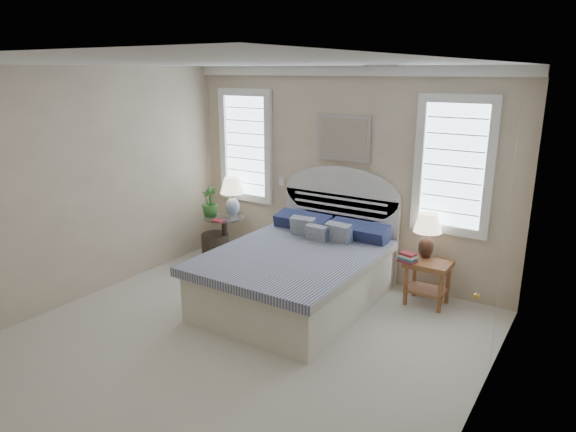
# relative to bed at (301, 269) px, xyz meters

# --- Properties ---
(floor) EXTENTS (4.50, 5.00, 0.01)m
(floor) POSITION_rel_bed_xyz_m (0.00, -1.46, -0.39)
(floor) COLOR beige
(floor) RESTS_ON ground
(ceiling) EXTENTS (4.50, 5.00, 0.01)m
(ceiling) POSITION_rel_bed_xyz_m (0.00, -1.46, 2.31)
(ceiling) COLOR silver
(ceiling) RESTS_ON wall_back
(wall_back) EXTENTS (4.50, 0.02, 2.70)m
(wall_back) POSITION_rel_bed_xyz_m (0.00, 1.04, 0.96)
(wall_back) COLOR tan
(wall_back) RESTS_ON floor
(wall_left) EXTENTS (0.02, 5.00, 2.70)m
(wall_left) POSITION_rel_bed_xyz_m (-2.25, -1.46, 0.96)
(wall_left) COLOR tan
(wall_left) RESTS_ON floor
(wall_right) EXTENTS (0.02, 5.00, 2.70)m
(wall_right) POSITION_rel_bed_xyz_m (2.25, -1.46, 0.96)
(wall_right) COLOR tan
(wall_right) RESTS_ON floor
(crown_molding) EXTENTS (4.50, 0.08, 0.12)m
(crown_molding) POSITION_rel_bed_xyz_m (0.00, 1.00, 2.25)
(crown_molding) COLOR silver
(crown_molding) RESTS_ON wall_back
(hvac_vent) EXTENTS (0.30, 0.20, 0.02)m
(hvac_vent) POSITION_rel_bed_xyz_m (1.20, -0.66, 2.29)
(hvac_vent) COLOR #B2B2B2
(hvac_vent) RESTS_ON ceiling
(switch_plate) EXTENTS (0.08, 0.01, 0.12)m
(switch_plate) POSITION_rel_bed_xyz_m (-0.95, 1.03, 0.76)
(switch_plate) COLOR silver
(switch_plate) RESTS_ON wall_back
(window_left) EXTENTS (0.90, 0.06, 1.60)m
(window_left) POSITION_rel_bed_xyz_m (-1.55, 1.02, 1.21)
(window_left) COLOR #C9E9FF
(window_left) RESTS_ON wall_back
(window_right) EXTENTS (0.90, 0.06, 1.60)m
(window_right) POSITION_rel_bed_xyz_m (1.40, 1.02, 1.21)
(window_right) COLOR #C9E9FF
(window_right) RESTS_ON wall_back
(painting) EXTENTS (0.74, 0.04, 0.58)m
(painting) POSITION_rel_bed_xyz_m (0.00, 1.00, 1.43)
(painting) COLOR silver
(painting) RESTS_ON wall_back
(closet_door) EXTENTS (0.02, 1.80, 2.40)m
(closet_door) POSITION_rel_bed_xyz_m (2.23, -0.26, 0.81)
(closet_door) COLOR white
(closet_door) RESTS_ON floor
(bed) EXTENTS (1.72, 2.28, 1.47)m
(bed) POSITION_rel_bed_xyz_m (0.00, 0.00, 0.00)
(bed) COLOR white
(bed) RESTS_ON floor
(side_table_left) EXTENTS (0.56, 0.56, 0.63)m
(side_table_left) POSITION_rel_bed_xyz_m (-1.65, 0.59, 0.00)
(side_table_left) COLOR black
(side_table_left) RESTS_ON floor
(nightstand_right) EXTENTS (0.50, 0.40, 0.53)m
(nightstand_right) POSITION_rel_bed_xyz_m (1.30, 0.69, 0.00)
(nightstand_right) COLOR brown
(nightstand_right) RESTS_ON floor
(floor_pot) EXTENTS (0.52, 0.52, 0.36)m
(floor_pot) POSITION_rel_bed_xyz_m (-1.80, 0.55, -0.21)
(floor_pot) COLOR black
(floor_pot) RESTS_ON floor
(lamp_left) EXTENTS (0.44, 0.44, 0.56)m
(lamp_left) POSITION_rel_bed_xyz_m (-1.61, 0.74, 0.58)
(lamp_left) COLOR silver
(lamp_left) RESTS_ON side_table_left
(lamp_right) EXTENTS (0.43, 0.43, 0.54)m
(lamp_right) POSITION_rel_bed_xyz_m (1.22, 0.82, 0.47)
(lamp_right) COLOR black
(lamp_right) RESTS_ON nightstand_right
(potted_plant) EXTENTS (0.27, 0.27, 0.43)m
(potted_plant) POSITION_rel_bed_xyz_m (-1.84, 0.51, 0.46)
(potted_plant) COLOR #447C31
(potted_plant) RESTS_ON side_table_left
(books_left) EXTENTS (0.17, 0.12, 0.02)m
(books_left) POSITION_rel_bed_xyz_m (-1.57, 0.37, 0.26)
(books_left) COLOR maroon
(books_left) RESTS_ON side_table_left
(books_right) EXTENTS (0.23, 0.19, 0.11)m
(books_right) POSITION_rel_bed_xyz_m (1.10, 0.54, 0.19)
(books_right) COLOR maroon
(books_right) RESTS_ON nightstand_right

